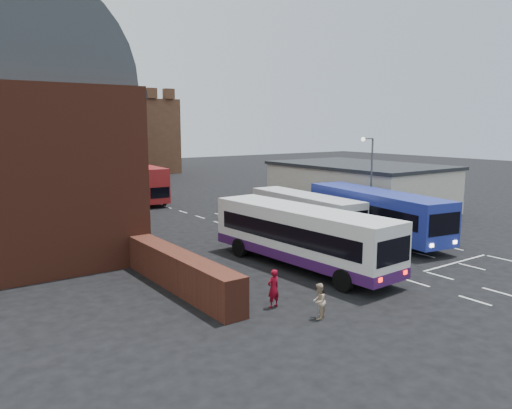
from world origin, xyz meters
TOP-DOWN VIEW (x-y plane):
  - ground at (0.00, 0.00)m, footprint 180.00×180.00m
  - forecourt_wall at (-10.20, 2.00)m, footprint 1.20×10.00m
  - cream_building at (15.00, 14.00)m, footprint 10.40×16.40m
  - brick_terrace at (-6.00, 46.00)m, footprint 22.00×10.00m
  - castle_keep at (6.00, 66.00)m, footprint 22.00×22.00m
  - bus_white_outbound at (-2.87, 1.61)m, footprint 3.63×12.44m
  - bus_white_inbound at (3.14, 8.22)m, footprint 3.09×10.69m
  - bus_blue at (6.00, 3.99)m, footprint 4.67×12.58m
  - bus_red_double at (-0.60, 29.13)m, footprint 2.90×9.56m
  - street_lamp at (8.36, 6.76)m, footprint 1.42×0.35m
  - pedestrian_red at (-7.98, -2.51)m, footprint 0.66×0.47m
  - pedestrian_beige at (-7.24, -4.62)m, footprint 0.92×0.86m

SIDE VIEW (x-z plane):
  - ground at x=0.00m, z-range 0.00..0.00m
  - pedestrian_beige at x=-7.24m, z-range 0.00..1.50m
  - pedestrian_red at x=-7.98m, z-range 0.00..1.72m
  - forecourt_wall at x=-10.20m, z-range 0.00..1.80m
  - bus_white_inbound at x=3.14m, z-range 0.26..3.15m
  - bus_blue at x=6.00m, z-range 0.30..3.66m
  - bus_white_outbound at x=-2.87m, z-range 0.30..3.66m
  - bus_red_double at x=-0.60m, z-range 0.12..3.89m
  - cream_building at x=15.00m, z-range 0.03..4.28m
  - street_lamp at x=8.36m, z-range 0.72..7.73m
  - brick_terrace at x=-6.00m, z-range 0.00..11.00m
  - castle_keep at x=6.00m, z-range 0.00..12.00m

